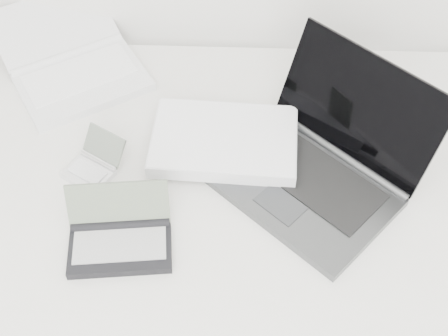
{
  "coord_description": "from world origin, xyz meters",
  "views": [
    {
      "loc": [
        -0.0,
        0.73,
        1.75
      ],
      "look_at": [
        -0.03,
        1.51,
        0.79
      ],
      "focal_mm": 50.0,
      "sensor_mm": 36.0,
      "label": 1
    }
  ],
  "objects_px": {
    "laptop_large": "(276,154)",
    "palmtop_charcoal": "(120,238)",
    "netbook_open_white": "(74,65)",
    "desk": "(239,185)"
  },
  "relations": [
    {
      "from": "laptop_large",
      "to": "palmtop_charcoal",
      "type": "distance_m",
      "value": 0.36
    },
    {
      "from": "laptop_large",
      "to": "palmtop_charcoal",
      "type": "bearing_deg",
      "value": -103.53
    },
    {
      "from": "netbook_open_white",
      "to": "laptop_large",
      "type": "bearing_deg",
      "value": -61.57
    },
    {
      "from": "laptop_large",
      "to": "netbook_open_white",
      "type": "distance_m",
      "value": 0.55
    },
    {
      "from": "laptop_large",
      "to": "palmtop_charcoal",
      "type": "height_order",
      "value": "laptop_large"
    },
    {
      "from": "netbook_open_white",
      "to": "desk",
      "type": "bearing_deg",
      "value": -67.93
    },
    {
      "from": "palmtop_charcoal",
      "to": "laptop_large",
      "type": "bearing_deg",
      "value": 28.28
    },
    {
      "from": "desk",
      "to": "netbook_open_white",
      "type": "height_order",
      "value": "netbook_open_white"
    },
    {
      "from": "palmtop_charcoal",
      "to": "netbook_open_white",
      "type": "bearing_deg",
      "value": 104.2
    },
    {
      "from": "desk",
      "to": "laptop_large",
      "type": "relative_size",
      "value": 2.71
    }
  ]
}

